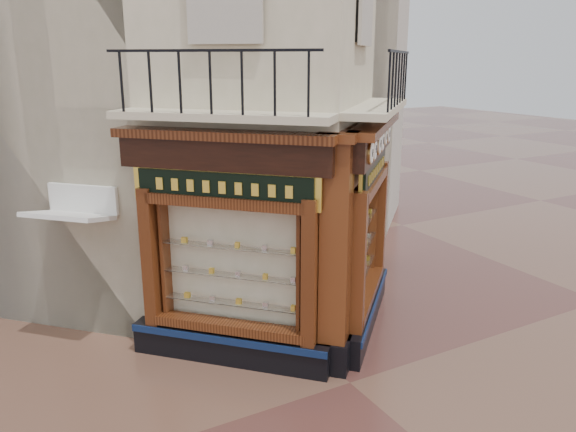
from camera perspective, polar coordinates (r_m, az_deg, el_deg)
ground at (r=9.49m, az=6.31°, el=-16.49°), size 80.00×80.00×0.00m
main_building at (r=13.55m, az=-8.87°, el=19.61°), size 11.31×11.31×12.00m
neighbour_left at (r=15.31m, az=-21.28°, el=16.43°), size 11.31×11.31×11.00m
neighbour_right at (r=16.76m, az=-3.55°, el=17.26°), size 11.31×11.31×11.00m
shopfront_left at (r=9.25m, az=-6.15°, el=-3.72°), size 2.86×2.86×3.98m
shopfront_right at (r=10.59m, az=8.02°, el=-1.26°), size 2.86×2.86×3.98m
corner_pilaster at (r=8.99m, az=4.85°, el=-4.46°), size 0.85×0.85×3.98m
balcony at (r=9.32m, az=1.78°, el=10.64°), size 5.94×2.97×1.03m
clock_a at (r=8.93m, az=8.38°, el=6.39°), size 0.30×0.30×0.38m
clock_b at (r=9.32m, az=8.73°, el=6.77°), size 0.31×0.31×0.39m
clock_c at (r=9.92m, az=9.21°, el=7.29°), size 0.32×0.32×0.40m
clock_d at (r=10.31m, az=9.49°, el=7.59°), size 0.33×0.33×0.41m
clock_e at (r=10.81m, az=9.82°, el=7.94°), size 0.27×0.27×0.33m
clock_f at (r=11.29m, az=10.12°, el=8.25°), size 0.29×0.29×0.37m
awning at (r=11.15m, az=-20.18°, el=-12.22°), size 1.55×1.55×0.25m
signboard_left at (r=8.87m, az=-6.55°, el=2.97°), size 2.27×2.27×0.61m
signboard_right at (r=10.31m, az=8.68°, el=4.69°), size 2.01×2.01×0.54m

